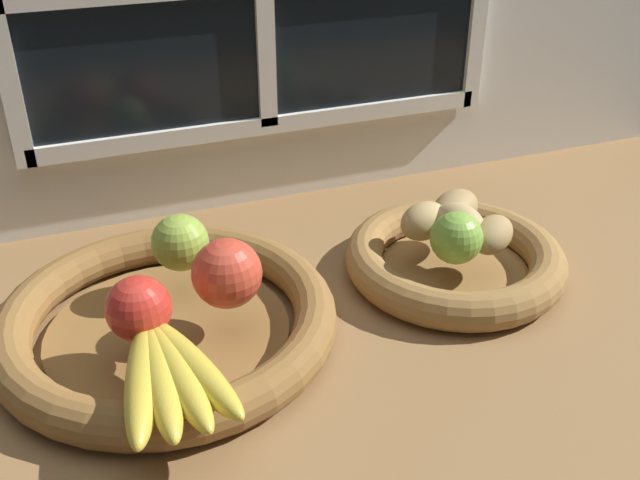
% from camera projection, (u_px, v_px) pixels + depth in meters
% --- Properties ---
extents(ground_plane, '(1.40, 0.90, 0.03)m').
position_uv_depth(ground_plane, '(341.00, 312.00, 0.87)').
color(ground_plane, olive).
extents(back_wall, '(1.40, 0.05, 0.55)m').
position_uv_depth(back_wall, '(259.00, 4.00, 0.96)').
color(back_wall, silver).
rests_on(back_wall, ground_plane).
extents(fruit_bowl_left, '(0.37, 0.37, 0.05)m').
position_uv_depth(fruit_bowl_left, '(167.00, 321.00, 0.79)').
color(fruit_bowl_left, brown).
rests_on(fruit_bowl_left, ground_plane).
extents(fruit_bowl_right, '(0.27, 0.27, 0.05)m').
position_uv_depth(fruit_bowl_right, '(455.00, 260.00, 0.90)').
color(fruit_bowl_right, olive).
rests_on(fruit_bowl_right, ground_plane).
extents(apple_red_right, '(0.07, 0.07, 0.07)m').
position_uv_depth(apple_red_right, '(227.00, 273.00, 0.76)').
color(apple_red_right, '#CC422D').
rests_on(apple_red_right, fruit_bowl_left).
extents(apple_red_front, '(0.07, 0.07, 0.07)m').
position_uv_depth(apple_red_front, '(139.00, 308.00, 0.72)').
color(apple_red_front, red).
rests_on(apple_red_front, fruit_bowl_left).
extents(apple_green_back, '(0.07, 0.07, 0.07)m').
position_uv_depth(apple_green_back, '(180.00, 243.00, 0.83)').
color(apple_green_back, '#8CAD3D').
rests_on(apple_green_back, fruit_bowl_left).
extents(banana_bunch_front, '(0.12, 0.19, 0.03)m').
position_uv_depth(banana_bunch_front, '(167.00, 371.00, 0.66)').
color(banana_bunch_front, gold).
rests_on(banana_bunch_front, fruit_bowl_left).
extents(potato_small, '(0.08, 0.08, 0.04)m').
position_uv_depth(potato_small, '(492.00, 235.00, 0.87)').
color(potato_small, '#A38451').
rests_on(potato_small, fruit_bowl_right).
extents(potato_oblong, '(0.08, 0.07, 0.05)m').
position_uv_depth(potato_oblong, '(424.00, 221.00, 0.89)').
color(potato_oblong, tan).
rests_on(potato_oblong, fruit_bowl_right).
extents(potato_back, '(0.10, 0.09, 0.04)m').
position_uv_depth(potato_back, '(455.00, 209.00, 0.92)').
color(potato_back, '#A38451').
rests_on(potato_back, fruit_bowl_right).
extents(potato_large, '(0.07, 0.08, 0.05)m').
position_uv_depth(potato_large, '(458.00, 224.00, 0.88)').
color(potato_large, tan).
rests_on(potato_large, fruit_bowl_right).
extents(lime_near, '(0.06, 0.06, 0.06)m').
position_uv_depth(lime_near, '(456.00, 238.00, 0.84)').
color(lime_near, '#7AAD3D').
rests_on(lime_near, fruit_bowl_right).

